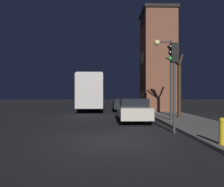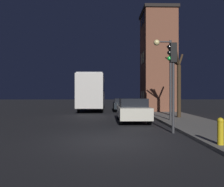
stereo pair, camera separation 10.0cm
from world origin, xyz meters
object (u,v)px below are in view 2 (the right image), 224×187
streetlamp (166,66)px  car_near_lane (133,110)px  car_mid_lane (122,104)px  fire_hydrant (220,130)px  bus (93,90)px  bare_tree (178,81)px  traffic_light (172,68)px

streetlamp → car_near_lane: bearing=175.1°
car_mid_lane → fire_hydrant: (2.24, -15.72, -0.12)m
streetlamp → bus: streetlamp is taller
streetlamp → bus: size_ratio=0.49×
car_mid_lane → car_near_lane: bearing=-89.3°
streetlamp → bare_tree: bare_tree is taller
car_near_lane → traffic_light: bearing=-71.2°
bare_tree → car_near_lane: bare_tree is taller
bus → car_mid_lane: bearing=-30.3°
bus → car_near_lane: bearing=-72.8°
car_near_lane → fire_hydrant: car_near_lane is taller
traffic_light → car_near_lane: (-1.39, 4.07, -2.21)m
bare_tree → car_mid_lane: 8.42m
streetlamp → bare_tree: bearing=49.7°
traffic_light → car_mid_lane: bearing=96.7°
bus → streetlamp: bearing=-63.4°
bare_tree → car_near_lane: (-3.43, -1.38, -1.93)m
car_mid_lane → fire_hydrant: size_ratio=5.08×
bus → fire_hydrant: bus is taller
car_mid_lane → streetlamp: bearing=-76.1°
traffic_light → car_near_lane: size_ratio=0.97×
traffic_light → fire_hydrant: size_ratio=4.63×
bare_tree → bus: 11.43m
traffic_light → bare_tree: (2.05, 5.46, -0.28)m
streetlamp → car_mid_lane: (-2.22, 8.94, -2.89)m
bus → car_near_lane: 11.21m
car_mid_lane → fire_hydrant: 15.88m
traffic_light → bus: (-4.68, 14.69, -0.75)m
streetlamp → traffic_light: 4.01m
traffic_light → car_mid_lane: 13.12m
streetlamp → fire_hydrant: bearing=-89.8°
streetlamp → car_near_lane: 3.53m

